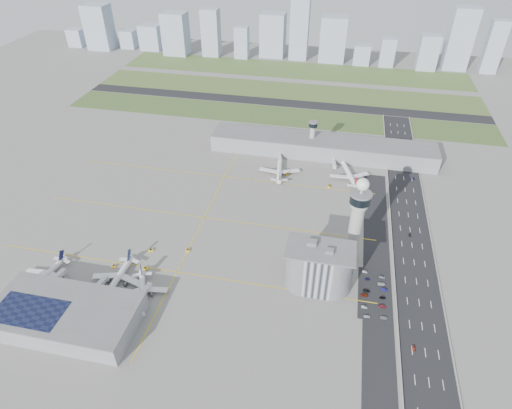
% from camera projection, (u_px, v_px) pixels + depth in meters
% --- Properties ---
extents(ground, '(1000.00, 1000.00, 0.00)m').
position_uv_depth(ground, '(246.00, 250.00, 300.47)').
color(ground, gray).
extents(grass_strip_0, '(480.00, 50.00, 0.08)m').
position_uv_depth(grass_strip_0, '(274.00, 115.00, 481.11)').
color(grass_strip_0, '#455A2A').
rests_on(grass_strip_0, ground).
extents(grass_strip_1, '(480.00, 60.00, 0.08)m').
position_uv_depth(grass_strip_1, '(284.00, 91.00, 540.22)').
color(grass_strip_1, '#536932').
rests_on(grass_strip_1, ground).
extents(grass_strip_2, '(480.00, 70.00, 0.08)m').
position_uv_depth(grass_strip_2, '(293.00, 70.00, 603.27)').
color(grass_strip_2, '#506530').
rests_on(grass_strip_2, ground).
extents(runway, '(480.00, 22.00, 0.10)m').
position_uv_depth(runway, '(279.00, 102.00, 510.26)').
color(runway, black).
rests_on(runway, ground).
extents(highway, '(28.00, 500.00, 0.10)m').
position_uv_depth(highway, '(416.00, 275.00, 281.26)').
color(highway, black).
rests_on(highway, ground).
extents(barrier_left, '(0.60, 500.00, 1.20)m').
position_uv_depth(barrier_left, '(394.00, 271.00, 283.27)').
color(barrier_left, '#9E9E99').
rests_on(barrier_left, ground).
extents(barrier_right, '(0.60, 500.00, 1.20)m').
position_uv_depth(barrier_right, '(438.00, 278.00, 278.59)').
color(barrier_right, '#9E9E99').
rests_on(barrier_right, ground).
extents(landside_road, '(18.00, 260.00, 0.08)m').
position_uv_depth(landside_road, '(377.00, 280.00, 277.55)').
color(landside_road, black).
rests_on(landside_road, ground).
extents(parking_lot, '(20.00, 44.00, 0.10)m').
position_uv_depth(parking_lot, '(374.00, 293.00, 268.42)').
color(parking_lot, black).
rests_on(parking_lot, ground).
extents(taxiway_line_h_0, '(260.00, 0.60, 0.01)m').
position_uv_depth(taxiway_line_h_0, '(177.00, 272.00, 283.50)').
color(taxiway_line_h_0, yellow).
rests_on(taxiway_line_h_0, ground).
extents(taxiway_line_h_1, '(260.00, 0.60, 0.01)m').
position_uv_depth(taxiway_line_h_1, '(204.00, 217.00, 330.79)').
color(taxiway_line_h_1, yellow).
rests_on(taxiway_line_h_1, ground).
extents(taxiway_line_h_2, '(260.00, 0.60, 0.01)m').
position_uv_depth(taxiway_line_h_2, '(225.00, 177.00, 378.07)').
color(taxiway_line_h_2, yellow).
rests_on(taxiway_line_h_2, ground).
extents(taxiway_line_v, '(0.60, 260.00, 0.01)m').
position_uv_depth(taxiway_line_v, '(204.00, 217.00, 330.79)').
color(taxiway_line_v, yellow).
rests_on(taxiway_line_v, ground).
extents(control_tower, '(14.00, 14.00, 64.50)m').
position_uv_depth(control_tower, '(357.00, 217.00, 274.00)').
color(control_tower, '#ADAAA5').
rests_on(control_tower, ground).
extents(secondary_tower, '(8.60, 8.60, 31.90)m').
position_uv_depth(secondary_tower, '(312.00, 135.00, 402.55)').
color(secondary_tower, '#ADAAA5').
rests_on(secondary_tower, ground).
extents(admin_building, '(42.00, 24.00, 33.50)m').
position_uv_depth(admin_building, '(319.00, 267.00, 265.39)').
color(admin_building, '#B2B2B7').
rests_on(admin_building, ground).
extents(terminal_pier, '(210.00, 32.00, 15.80)m').
position_uv_depth(terminal_pier, '(322.00, 147.00, 405.76)').
color(terminal_pier, gray).
rests_on(terminal_pier, ground).
extents(near_terminal, '(84.00, 42.00, 13.00)m').
position_uv_depth(near_terminal, '(65.00, 315.00, 246.71)').
color(near_terminal, gray).
rests_on(near_terminal, ground).
extents(airplane_near_a, '(37.52, 42.10, 10.44)m').
position_uv_depth(airplane_near_a, '(44.00, 273.00, 275.17)').
color(airplane_near_a, white).
rests_on(airplane_near_a, ground).
extents(airplane_near_b, '(35.67, 41.78, 11.56)m').
position_uv_depth(airplane_near_b, '(116.00, 276.00, 272.36)').
color(airplane_near_b, white).
rests_on(airplane_near_b, ground).
extents(airplane_near_c, '(44.42, 47.19, 10.46)m').
position_uv_depth(airplane_near_c, '(142.00, 290.00, 263.60)').
color(airplane_near_c, white).
rests_on(airplane_near_c, ground).
extents(airplane_far_a, '(42.05, 47.56, 12.03)m').
position_uv_depth(airplane_far_a, '(280.00, 167.00, 380.21)').
color(airplane_far_a, white).
rests_on(airplane_far_a, ground).
extents(airplane_far_b, '(46.98, 51.05, 11.78)m').
position_uv_depth(airplane_far_b, '(350.00, 172.00, 373.62)').
color(airplane_far_b, white).
rests_on(airplane_far_b, ground).
extents(jet_bridge_near_0, '(5.39, 14.31, 5.70)m').
position_uv_depth(jet_bridge_near_0, '(50.00, 286.00, 269.56)').
color(jet_bridge_near_0, silver).
rests_on(jet_bridge_near_0, ground).
extents(jet_bridge_near_1, '(5.39, 14.31, 5.70)m').
position_uv_depth(jet_bridge_near_1, '(93.00, 294.00, 264.55)').
color(jet_bridge_near_1, silver).
rests_on(jet_bridge_near_1, ground).
extents(jet_bridge_near_2, '(5.39, 14.31, 5.70)m').
position_uv_depth(jet_bridge_near_2, '(138.00, 301.00, 259.55)').
color(jet_bridge_near_2, silver).
rests_on(jet_bridge_near_2, ground).
extents(jet_bridge_far_0, '(5.39, 14.31, 5.70)m').
position_uv_depth(jet_bridge_far_0, '(279.00, 156.00, 402.48)').
color(jet_bridge_far_0, silver).
rests_on(jet_bridge_far_0, ground).
extents(jet_bridge_far_1, '(5.39, 14.31, 5.70)m').
position_uv_depth(jet_bridge_far_1, '(333.00, 161.00, 394.14)').
color(jet_bridge_far_1, silver).
rests_on(jet_bridge_far_1, ground).
extents(tug_0, '(3.31, 2.91, 1.60)m').
position_uv_depth(tug_0, '(114.00, 266.00, 286.83)').
color(tug_0, gold).
rests_on(tug_0, ground).
extents(tug_1, '(3.25, 2.50, 1.71)m').
position_uv_depth(tug_1, '(145.00, 269.00, 284.92)').
color(tug_1, yellow).
rests_on(tug_1, ground).
extents(tug_2, '(3.78, 3.48, 1.81)m').
position_uv_depth(tug_2, '(151.00, 250.00, 299.43)').
color(tug_2, yellow).
rests_on(tug_2, ground).
extents(tug_3, '(3.28, 3.57, 1.71)m').
position_uv_depth(tug_3, '(188.00, 250.00, 299.54)').
color(tug_3, yellow).
rests_on(tug_3, ground).
extents(tug_4, '(3.19, 3.86, 1.93)m').
position_uv_depth(tug_4, '(287.00, 174.00, 380.41)').
color(tug_4, '#E49B00').
rests_on(tug_4, ground).
extents(tug_5, '(2.66, 3.50, 1.86)m').
position_uv_depth(tug_5, '(329.00, 186.00, 364.39)').
color(tug_5, '#CCB605').
rests_on(tug_5, ground).
extents(car_lot_0, '(3.92, 2.04, 1.27)m').
position_uv_depth(car_lot_0, '(367.00, 316.00, 253.16)').
color(car_lot_0, silver).
rests_on(car_lot_0, ground).
extents(car_lot_1, '(3.73, 1.31, 1.23)m').
position_uv_depth(car_lot_1, '(364.00, 307.00, 258.81)').
color(car_lot_1, '#A7A9AB').
rests_on(car_lot_1, ground).
extents(car_lot_2, '(4.83, 2.74, 1.27)m').
position_uv_depth(car_lot_2, '(364.00, 295.00, 266.52)').
color(car_lot_2, maroon).
rests_on(car_lot_2, ground).
extents(car_lot_3, '(4.28, 1.91, 1.22)m').
position_uv_depth(car_lot_3, '(366.00, 291.00, 269.37)').
color(car_lot_3, black).
rests_on(car_lot_3, ground).
extents(car_lot_4, '(3.39, 1.75, 1.10)m').
position_uv_depth(car_lot_4, '(367.00, 279.00, 277.62)').
color(car_lot_4, '#181254').
rests_on(car_lot_4, ground).
extents(car_lot_5, '(3.44, 1.56, 1.10)m').
position_uv_depth(car_lot_5, '(365.00, 272.00, 282.90)').
color(car_lot_5, silver).
rests_on(car_lot_5, ground).
extents(car_lot_6, '(4.36, 2.15, 1.19)m').
position_uv_depth(car_lot_6, '(384.00, 318.00, 252.43)').
color(car_lot_6, '#9195A8').
rests_on(car_lot_6, ground).
extents(car_lot_7, '(4.39, 1.84, 1.27)m').
position_uv_depth(car_lot_7, '(382.00, 306.00, 259.34)').
color(car_lot_7, maroon).
rests_on(car_lot_7, ground).
extents(car_lot_8, '(3.76, 1.93, 1.22)m').
position_uv_depth(car_lot_8, '(383.00, 298.00, 264.86)').
color(car_lot_8, black).
rests_on(car_lot_8, ground).
extents(car_lot_9, '(4.16, 2.01, 1.31)m').
position_uv_depth(car_lot_9, '(384.00, 290.00, 270.19)').
color(car_lot_9, navy).
rests_on(car_lot_9, ground).
extents(car_lot_10, '(4.80, 2.61, 1.28)m').
position_uv_depth(car_lot_10, '(381.00, 284.00, 274.06)').
color(car_lot_10, silver).
rests_on(car_lot_10, ground).
extents(car_lot_11, '(4.27, 1.84, 1.22)m').
position_uv_depth(car_lot_11, '(382.00, 277.00, 278.86)').
color(car_lot_11, gray).
rests_on(car_lot_11, ground).
extents(car_hw_0, '(1.71, 3.80, 1.27)m').
position_uv_depth(car_hw_0, '(414.00, 348.00, 235.55)').
color(car_hw_0, '#9F3022').
rests_on(car_hw_0, ground).
extents(car_hw_1, '(1.54, 3.44, 1.10)m').
position_uv_depth(car_hw_1, '(410.00, 235.00, 313.06)').
color(car_hw_1, black).
rests_on(car_hw_1, ground).
extents(car_hw_2, '(2.48, 4.23, 1.11)m').
position_uv_depth(car_hw_2, '(413.00, 179.00, 374.17)').
color(car_hw_2, navy).
rests_on(car_hw_2, ground).
extents(car_hw_4, '(1.44, 3.53, 1.20)m').
position_uv_depth(car_hw_4, '(393.00, 145.00, 424.29)').
color(car_hw_4, '#8D969C').
rests_on(car_hw_4, ground).
extents(skyline_bldg_0, '(24.05, 19.24, 26.50)m').
position_uv_depth(skyline_bldg_0, '(76.00, 38.00, 688.00)').
color(skyline_bldg_0, '#9EADC1').
rests_on(skyline_bldg_0, ground).
extents(skyline_bldg_1, '(37.63, 30.10, 65.60)m').
position_uv_depth(skyline_bldg_1, '(99.00, 27.00, 665.43)').
color(skyline_bldg_1, '#9EADC1').
rests_on(skyline_bldg_1, ground).
extents(skyline_bldg_2, '(22.81, 18.25, 26.79)m').
position_uv_depth(skyline_bldg_2, '(129.00, 39.00, 680.15)').
color(skyline_bldg_2, '#9EADC1').
rests_on(skyline_bldg_2, ground).
extents(skyline_bldg_3, '(32.30, 25.84, 36.93)m').
position_uv_depth(skyline_bldg_3, '(151.00, 37.00, 671.63)').
color(skyline_bldg_3, '#9EADC1').
rests_on(skyline_bldg_3, ground).
extents(skyline_bldg_4, '(35.81, 28.65, 60.36)m').
position_uv_depth(skyline_bldg_4, '(176.00, 34.00, 643.93)').
color(skyline_bldg_4, '#9EADC1').
rests_on(skyline_bldg_4, ground).
extents(skyline_bldg_5, '(25.49, 20.39, 66.89)m').
position_uv_depth(skyline_bldg_5, '(211.00, 33.00, 636.45)').
color(skyline_bldg_5, '#9EADC1').
rests_on(skyline_bldg_5, ground).
extents(skyline_bldg_6, '(20.04, 16.03, 45.20)m').
position_uv_depth(skyline_bldg_6, '(242.00, 42.00, 633.58)').
color(skyline_bldg_6, '#9EADC1').
rests_on(skyline_bldg_6, ground).
extents(skyline_bldg_7, '(35.76, 28.61, 61.22)m').
position_uv_depth(skyline_bldg_7, '(273.00, 35.00, 636.58)').
color(skyline_bldg_7, '#9EADC1').
rests_on(skyline_bldg_7, ground).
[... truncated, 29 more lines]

